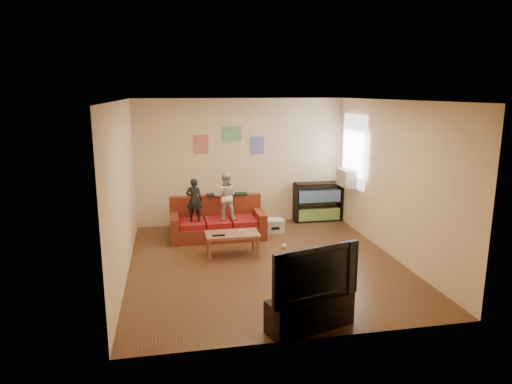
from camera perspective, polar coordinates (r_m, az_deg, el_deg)
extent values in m
cube|color=brown|center=(7.83, 1.13, -8.81)|extent=(4.50, 5.00, 0.01)
cube|color=white|center=(7.30, 1.22, 11.44)|extent=(4.50, 5.00, 0.01)
cube|color=beige|center=(9.87, -1.89, 3.80)|extent=(4.50, 0.01, 2.70)
cube|color=beige|center=(5.10, 7.10, -4.57)|extent=(4.50, 0.01, 2.70)
cube|color=beige|center=(7.32, -16.36, 0.25)|extent=(0.01, 5.00, 2.70)
cube|color=beige|center=(8.21, 16.75, 1.51)|extent=(0.01, 5.00, 2.70)
cube|color=maroon|center=(9.09, -4.80, -4.85)|extent=(1.84, 0.83, 0.28)
cube|color=maroon|center=(9.30, -5.07, -1.95)|extent=(1.84, 0.17, 0.51)
cube|color=maroon|center=(8.97, -10.18, -3.55)|extent=(0.17, 0.83, 0.23)
cube|color=maroon|center=(9.14, 0.41, -3.05)|extent=(0.17, 0.83, 0.23)
cube|color=maroon|center=(8.93, -8.00, -3.94)|extent=(0.48, 0.63, 0.11)
cube|color=maroon|center=(8.97, -4.78, -3.79)|extent=(0.48, 0.63, 0.11)
cube|color=maroon|center=(9.03, -1.60, -3.64)|extent=(0.48, 0.63, 0.11)
cube|color=black|center=(9.26, -3.68, -0.31)|extent=(0.83, 0.20, 0.04)
imported|color=black|center=(8.78, -7.73, -1.00)|extent=(0.34, 0.25, 0.84)
imported|color=silver|center=(8.82, -3.85, -0.53)|extent=(0.51, 0.42, 0.94)
cube|color=#905B43|center=(8.00, -3.00, -5.31)|extent=(0.93, 0.51, 0.05)
cylinder|color=#905B43|center=(7.83, -5.82, -7.38)|extent=(0.06, 0.06, 0.37)
cylinder|color=#905B43|center=(7.94, 0.24, -7.03)|extent=(0.06, 0.06, 0.37)
cylinder|color=#905B43|center=(8.22, -6.09, -6.41)|extent=(0.06, 0.06, 0.37)
cylinder|color=#905B43|center=(8.33, -0.32, -6.09)|extent=(0.06, 0.06, 0.37)
cube|color=black|center=(7.85, -4.70, -5.42)|extent=(0.22, 0.06, 0.02)
cube|color=white|center=(8.07, -1.64, -4.87)|extent=(0.15, 0.09, 0.03)
cube|color=black|center=(10.10, 4.93, -1.35)|extent=(0.03, 0.32, 0.87)
cube|color=black|center=(10.43, 10.49, -1.07)|extent=(0.03, 0.32, 0.87)
cube|color=black|center=(10.36, 7.69, -3.44)|extent=(1.08, 0.32, 0.03)
cube|color=black|center=(10.17, 7.82, 1.07)|extent=(1.08, 0.32, 0.03)
cube|color=black|center=(10.26, 7.76, -1.21)|extent=(1.02, 0.32, 0.03)
cube|color=#5F8C3F|center=(10.32, 7.71, -2.67)|extent=(0.95, 0.27, 0.26)
cube|color=#3F608C|center=(10.22, 7.78, -0.43)|extent=(0.95, 0.27, 0.26)
cube|color=white|center=(9.63, 12.15, 5.05)|extent=(0.04, 1.08, 1.48)
cube|color=#B7B2A3|center=(9.67, 11.34, 1.75)|extent=(0.28, 0.55, 0.35)
cube|color=#D87266|center=(9.70, -6.87, 5.95)|extent=(0.30, 0.01, 0.40)
cube|color=#72B27F|center=(9.75, -3.06, 7.23)|extent=(0.42, 0.01, 0.32)
cube|color=#727FCC|center=(9.87, 0.14, 5.85)|extent=(0.30, 0.01, 0.38)
cube|color=silver|center=(9.40, 2.24, -4.38)|extent=(0.38, 0.29, 0.23)
cube|color=silver|center=(9.36, 2.25, -3.57)|extent=(0.40, 0.30, 0.05)
cube|color=black|center=(9.26, 2.45, -4.58)|extent=(0.17, 0.00, 0.06)
cube|color=black|center=(5.77, 6.75, -14.71)|extent=(1.16, 0.69, 0.41)
imported|color=black|center=(5.55, 6.89, -9.74)|extent=(1.16, 0.46, 0.67)
sphere|color=silver|center=(8.47, 3.53, -6.79)|extent=(0.11, 0.11, 0.09)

